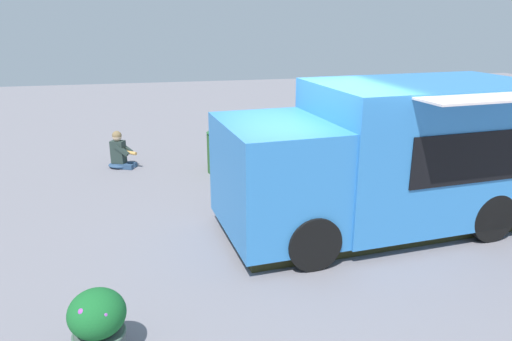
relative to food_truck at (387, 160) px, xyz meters
The scene contains 6 objects.
ground_plane 1.77m from the food_truck, 92.46° to the left, with size 40.00×40.00×0.00m, color slate.
food_truck is the anchor object (origin of this frame).
person_customer 6.26m from the food_truck, 45.70° to the left, with size 0.62×0.76×0.87m.
planter_flowering_far 4.07m from the food_truck, 17.55° to the left, with size 0.53×0.53×0.79m.
planter_flowering_side 5.04m from the food_truck, 118.95° to the left, with size 0.58×0.58×0.76m.
trash_bin 4.22m from the food_truck, 33.02° to the left, with size 0.48×0.48×0.97m.
Camera 1 is at (-6.74, 2.37, 3.34)m, focal length 33.60 mm.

